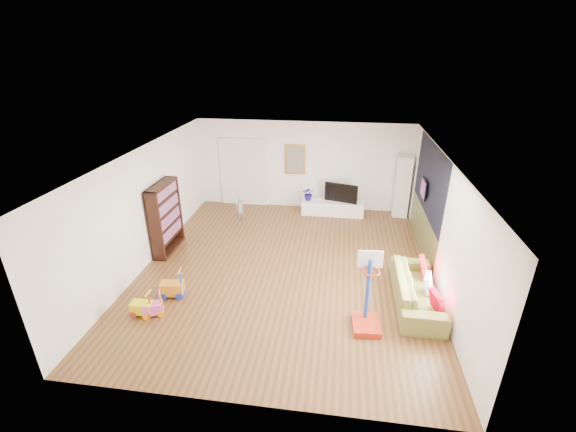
# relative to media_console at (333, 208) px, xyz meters

# --- Properties ---
(floor) EXTENTS (6.50, 7.50, 0.00)m
(floor) POSITION_rel_media_console_xyz_m (-0.96, -3.25, -0.22)
(floor) COLOR brown
(floor) RESTS_ON ground
(ceiling) EXTENTS (6.50, 7.50, 0.00)m
(ceiling) POSITION_rel_media_console_xyz_m (-0.96, -3.25, 2.48)
(ceiling) COLOR white
(ceiling) RESTS_ON ground
(wall_back) EXTENTS (6.50, 0.00, 2.70)m
(wall_back) POSITION_rel_media_console_xyz_m (-0.96, 0.50, 1.13)
(wall_back) COLOR white
(wall_back) RESTS_ON ground
(wall_front) EXTENTS (6.50, 0.00, 2.70)m
(wall_front) POSITION_rel_media_console_xyz_m (-0.96, -7.00, 1.13)
(wall_front) COLOR white
(wall_front) RESTS_ON ground
(wall_left) EXTENTS (0.00, 7.50, 2.70)m
(wall_left) POSITION_rel_media_console_xyz_m (-4.21, -3.25, 1.13)
(wall_left) COLOR silver
(wall_left) RESTS_ON ground
(wall_right) EXTENTS (0.00, 7.50, 2.70)m
(wall_right) POSITION_rel_media_console_xyz_m (2.29, -3.25, 1.13)
(wall_right) COLOR silver
(wall_right) RESTS_ON ground
(navy_accent) EXTENTS (0.01, 3.20, 1.70)m
(navy_accent) POSITION_rel_media_console_xyz_m (2.27, -1.85, 1.63)
(navy_accent) COLOR black
(navy_accent) RESTS_ON wall_right
(olive_wainscot) EXTENTS (0.01, 3.20, 1.00)m
(olive_wainscot) POSITION_rel_media_console_xyz_m (2.27, -1.85, 0.28)
(olive_wainscot) COLOR brown
(olive_wainscot) RESTS_ON wall_right
(doorway) EXTENTS (1.45, 0.06, 2.10)m
(doorway) POSITION_rel_media_console_xyz_m (-2.86, 0.46, 0.83)
(doorway) COLOR white
(doorway) RESTS_ON ground
(painting_back) EXTENTS (0.62, 0.06, 0.92)m
(painting_back) POSITION_rel_media_console_xyz_m (-1.21, 0.46, 1.33)
(painting_back) COLOR gold
(painting_back) RESTS_ON wall_back
(artwork_right) EXTENTS (0.04, 0.56, 0.46)m
(artwork_right) POSITION_rel_media_console_xyz_m (2.21, -1.65, 1.33)
(artwork_right) COLOR #7F3F8C
(artwork_right) RESTS_ON wall_right
(media_console) EXTENTS (1.85, 0.48, 0.43)m
(media_console) POSITION_rel_media_console_xyz_m (0.00, 0.00, 0.00)
(media_console) COLOR white
(media_console) RESTS_ON ground
(tall_cabinet) EXTENTS (0.46, 0.46, 1.84)m
(tall_cabinet) POSITION_rel_media_console_xyz_m (2.01, 0.22, 0.71)
(tall_cabinet) COLOR white
(tall_cabinet) RESTS_ON ground
(bookshelf) EXTENTS (0.32, 1.20, 1.75)m
(bookshelf) POSITION_rel_media_console_xyz_m (-4.00, -2.77, 0.66)
(bookshelf) COLOR black
(bookshelf) RESTS_ON ground
(sofa) EXTENTS (0.85, 2.13, 0.62)m
(sofa) POSITION_rel_media_console_xyz_m (1.81, -4.17, 0.09)
(sofa) COLOR olive
(sofa) RESTS_ON ground
(basketball_hoop) EXTENTS (0.55, 0.65, 1.49)m
(basketball_hoop) POSITION_rel_media_console_xyz_m (0.80, -5.06, 0.53)
(basketball_hoop) COLOR #B62811
(basketball_hoop) RESTS_ON ground
(ride_on_yellow) EXTENTS (0.40, 0.25, 0.53)m
(ride_on_yellow) POSITION_rel_media_console_xyz_m (-3.43, -5.30, 0.05)
(ride_on_yellow) COLOR #F0EE04
(ride_on_yellow) RESTS_ON ground
(ride_on_orange) EXTENTS (0.50, 0.36, 0.61)m
(ride_on_orange) POSITION_rel_media_console_xyz_m (-3.11, -4.65, 0.09)
(ride_on_orange) COLOR orange
(ride_on_orange) RESTS_ON ground
(ride_on_pink) EXTENTS (0.44, 0.37, 0.50)m
(ride_on_pink) POSITION_rel_media_console_xyz_m (-3.23, -5.28, 0.03)
(ride_on_pink) COLOR #EC4AB1
(ride_on_pink) RESTS_ON ground
(child) EXTENTS (0.33, 0.30, 0.76)m
(child) POSITION_rel_media_console_xyz_m (-2.65, -0.88, 0.16)
(child) COLOR gray
(child) RESTS_ON ground
(tv) EXTENTS (1.00, 0.40, 0.58)m
(tv) POSITION_rel_media_console_xyz_m (0.25, 0.07, 0.50)
(tv) COLOR black
(tv) RESTS_ON media_console
(vase_plant) EXTENTS (0.39, 0.34, 0.42)m
(vase_plant) POSITION_rel_media_console_xyz_m (-0.73, -0.00, 0.42)
(vase_plant) COLOR #1A0D87
(vase_plant) RESTS_ON media_console
(pillow_left) EXTENTS (0.21, 0.41, 0.39)m
(pillow_left) POSITION_rel_media_console_xyz_m (2.05, -4.77, 0.27)
(pillow_left) COLOR #BB0019
(pillow_left) RESTS_ON sofa
(pillow_center) EXTENTS (0.20, 0.37, 0.36)m
(pillow_center) POSITION_rel_media_console_xyz_m (2.01, -4.17, 0.27)
(pillow_center) COLOR white
(pillow_center) RESTS_ON sofa
(pillow_right) EXTENTS (0.13, 0.42, 0.41)m
(pillow_right) POSITION_rel_media_console_xyz_m (2.02, -3.59, 0.27)
(pillow_right) COLOR red
(pillow_right) RESTS_ON sofa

